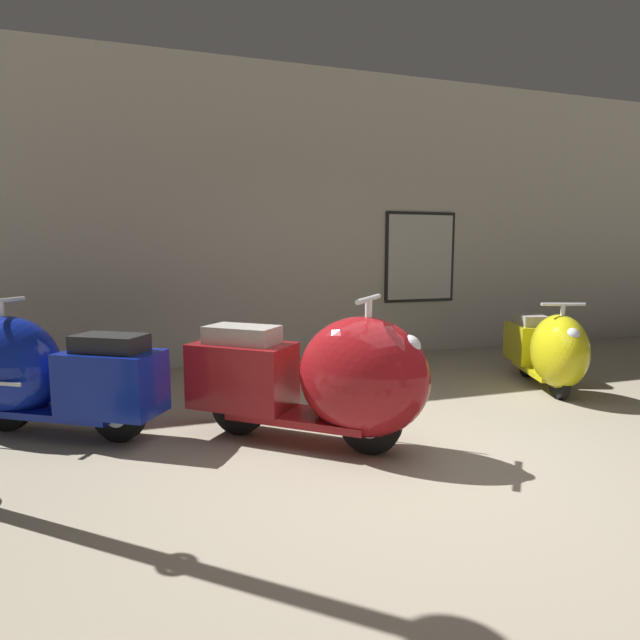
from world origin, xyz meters
name	(u,v)px	position (x,y,z in m)	size (l,w,h in m)	color
ground_plane	(420,465)	(0.00, 0.00, 0.00)	(60.00, 60.00, 0.00)	gray
showroom_back_wall	(282,217)	(0.01, 3.73, 1.87)	(18.00, 0.24, 3.75)	#ADA89E
scooter_0	(39,373)	(-2.54, 1.51, 0.49)	(1.75, 1.35, 1.07)	black
scooter_1	(324,378)	(-0.51, 0.54, 0.52)	(1.75, 1.60, 1.13)	black
scooter_2	(549,350)	(2.21, 1.30, 0.43)	(0.95, 1.60, 0.94)	black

